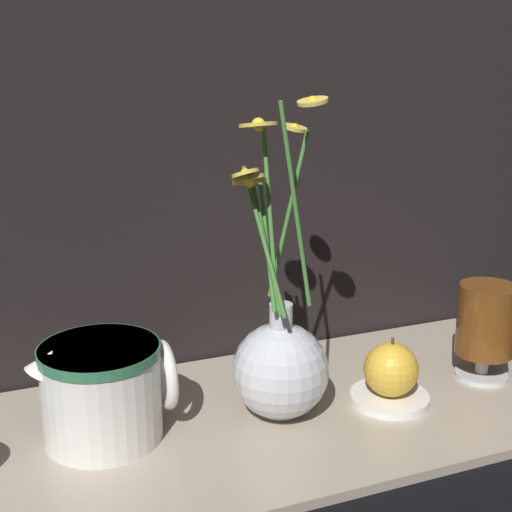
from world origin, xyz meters
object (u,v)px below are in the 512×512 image
Objects in this scene: ceramic_pitcher at (103,388)px; orange_fruit at (391,369)px; vase_with_flowers at (280,363)px; tea_glass at (486,323)px.

ceramic_pitcher is 0.36m from orange_fruit.
vase_with_flowers is 2.94× the size of tea_glass.
tea_glass is at bearing 5.53° from orange_fruit.
vase_with_flowers is at bearing -7.41° from ceramic_pitcher.
tea_glass is (0.30, -0.01, 0.01)m from vase_with_flowers.
orange_fruit is (-0.16, -0.02, -0.03)m from tea_glass.
tea_glass reaches higher than orange_fruit.
vase_with_flowers is 0.15m from orange_fruit.
ceramic_pitcher is at bearing 172.59° from vase_with_flowers.
vase_with_flowers is 0.30m from tea_glass.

